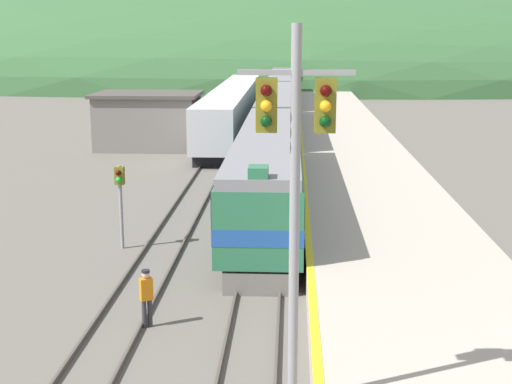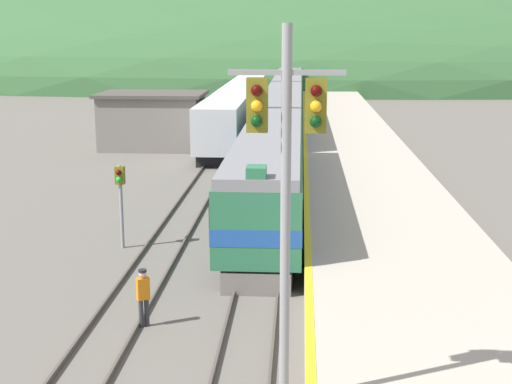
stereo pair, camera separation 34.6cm
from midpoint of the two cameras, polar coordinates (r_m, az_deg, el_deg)
track_main at (r=78.28m, az=2.72°, el=6.60°), size 1.52×180.00×0.16m
track_siding at (r=78.44m, az=-0.22°, el=6.63°), size 1.52×180.00×0.16m
platform at (r=58.49m, az=7.33°, el=4.83°), size 6.87×140.00×1.03m
distant_hills at (r=144.25m, az=3.17°, el=9.40°), size 239.05×107.57×36.52m
station_shed at (r=53.25m, az=-8.07°, el=5.71°), size 7.66×5.60×4.09m
express_train_lead_car at (r=33.00m, az=1.42°, el=1.65°), size 3.02×21.26×4.27m
carriage_second at (r=55.61m, az=2.34°, el=6.19°), size 3.01×22.27×3.91m
carriage_third at (r=78.65m, az=2.74°, el=8.13°), size 3.01×22.27×3.91m
carriage_fourth at (r=101.74m, az=2.96°, el=9.18°), size 3.01×22.27×3.91m
carriage_fifth at (r=124.86m, az=3.10°, el=9.85°), size 3.01×22.27×3.91m
siding_train at (r=61.76m, az=-1.27°, el=6.69°), size 2.90×35.46×3.78m
signal_mast_main at (r=13.69m, az=3.12°, el=0.85°), size 2.20×0.42×8.66m
signal_post_siding at (r=28.51m, az=-10.46°, el=0.27°), size 0.36×0.42×3.38m
track_worker at (r=21.21m, az=-8.54°, el=-8.08°), size 0.42×0.37×1.76m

